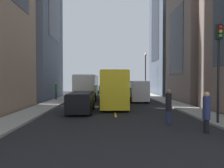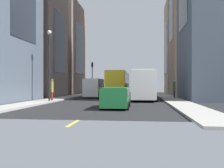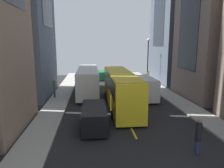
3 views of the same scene
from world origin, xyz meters
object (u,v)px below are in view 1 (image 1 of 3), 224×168
pedestrian_crossing_near (146,88)px  pedestrian_crossing_mid (169,106)px  car_black_1 (81,100)px  traffic_light_near_corner (219,55)px  pedestrian_walking_far (206,111)px  pedestrian_waiting_curb (56,90)px  streetcar_yellow (112,85)px  city_bus_white (88,85)px  delivery_van_white (138,89)px  car_green_0 (104,89)px

pedestrian_crossing_near → pedestrian_crossing_mid: bearing=-78.6°
car_black_1 → traffic_light_near_corner: 10.66m
traffic_light_near_corner → pedestrian_walking_far: bearing=-134.0°
pedestrian_waiting_curb → pedestrian_crossing_near: 15.26m
streetcar_yellow → pedestrian_crossing_near: bearing=60.6°
city_bus_white → pedestrian_crossing_mid: size_ratio=5.20×
streetcar_yellow → pedestrian_crossing_near: 12.47m
delivery_van_white → car_black_1: 9.98m
delivery_van_white → pedestrian_crossing_near: size_ratio=2.29×
streetcar_yellow → car_black_1: (-2.83, -5.54, -1.14)m
pedestrian_walking_far → traffic_light_near_corner: size_ratio=0.36×
streetcar_yellow → car_black_1: bearing=-117.0°
streetcar_yellow → car_black_1: 6.33m
car_green_0 → pedestrian_waiting_curb: 14.71m
delivery_van_white → car_black_1: delivery_van_white is taller
streetcar_yellow → pedestrian_walking_far: bearing=-69.8°
city_bus_white → traffic_light_near_corner: 19.16m
car_green_0 → delivery_van_white: bearing=-73.0°
traffic_light_near_corner → car_green_0: bearing=104.8°
car_black_1 → pedestrian_crossing_mid: 7.52m
city_bus_white → traffic_light_near_corner: bearing=-60.2°
traffic_light_near_corner → pedestrian_crossing_mid: bearing=172.4°
city_bus_white → pedestrian_walking_far: size_ratio=5.23×
delivery_van_white → pedestrian_crossing_near: (2.85, 8.50, -0.14)m
pedestrian_walking_far → traffic_light_near_corner: (1.58, 1.64, 3.12)m
car_green_0 → pedestrian_waiting_curb: pedestrian_waiting_curb is taller
delivery_van_white → car_black_1: size_ratio=1.07×
car_black_1 → pedestrian_crossing_near: (8.94, 16.39, 0.39)m
delivery_van_white → pedestrian_crossing_near: bearing=71.4°
streetcar_yellow → traffic_light_near_corner: traffic_light_near_corner is taller
pedestrian_crossing_mid → pedestrian_waiting_curb: bearing=-7.3°
pedestrian_walking_far → traffic_light_near_corner: bearing=-138.2°
car_green_0 → pedestrian_crossing_near: size_ratio=1.88×
pedestrian_waiting_curb → pedestrian_crossing_mid: bearing=2.7°
city_bus_white → pedestrian_crossing_near: 10.69m
streetcar_yellow → pedestrian_waiting_curb: size_ratio=5.47×
streetcar_yellow → pedestrian_crossing_mid: (3.16, -10.10, -0.99)m
city_bus_white → pedestrian_crossing_mid: bearing=-67.8°
traffic_light_near_corner → pedestrian_crossing_near: bearing=89.8°
city_bus_white → car_black_1: (0.58, -11.57, -1.03)m
pedestrian_waiting_curb → city_bus_white: bearing=85.0°
pedestrian_crossing_mid → traffic_light_near_corner: bearing=-142.2°
traffic_light_near_corner → delivery_van_white: bearing=102.2°
city_bus_white → car_black_1: 11.63m
streetcar_yellow → pedestrian_crossing_near: size_ratio=5.66×
car_black_1 → pedestrian_crossing_mid: (5.98, -4.55, 0.15)m
streetcar_yellow → pedestrian_walking_far: size_ratio=5.91×
car_black_1 → pedestrian_waiting_curb: pedestrian_waiting_curb is taller
pedestrian_walking_far → pedestrian_waiting_curb: pedestrian_waiting_curb is taller
car_black_1 → pedestrian_crossing_mid: pedestrian_crossing_mid is taller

